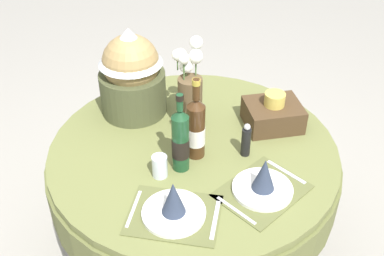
{
  "coord_description": "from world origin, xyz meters",
  "views": [
    {
      "loc": [
        -0.32,
        -1.59,
        2.03
      ],
      "look_at": [
        0.0,
        0.03,
        0.81
      ],
      "focal_mm": 43.99,
      "sensor_mm": 36.0,
      "label": 1
    }
  ],
  "objects_px": {
    "flower_vase": "(189,92)",
    "wine_bottle_right": "(180,140)",
    "wine_bottle_left": "(197,128)",
    "woven_basket_side_right": "(273,114)",
    "place_setting_right": "(263,182)",
    "pepper_mill": "(246,141)",
    "tumbler_near_right": "(160,166)",
    "gift_tub_back_left": "(131,70)",
    "place_setting_left": "(174,206)",
    "dining_table": "(193,171)"
  },
  "relations": [
    {
      "from": "place_setting_left",
      "to": "gift_tub_back_left",
      "type": "relative_size",
      "value": 0.95
    },
    {
      "from": "dining_table",
      "to": "place_setting_left",
      "type": "height_order",
      "value": "place_setting_left"
    },
    {
      "from": "pepper_mill",
      "to": "place_setting_left",
      "type": "bearing_deg",
      "value": -140.84
    },
    {
      "from": "place_setting_left",
      "to": "pepper_mill",
      "type": "xyz_separation_m",
      "value": [
        0.36,
        0.29,
        0.03
      ]
    },
    {
      "from": "tumbler_near_right",
      "to": "pepper_mill",
      "type": "relative_size",
      "value": 0.61
    },
    {
      "from": "tumbler_near_right",
      "to": "place_setting_right",
      "type": "bearing_deg",
      "value": -23.97
    },
    {
      "from": "place_setting_left",
      "to": "woven_basket_side_right",
      "type": "xyz_separation_m",
      "value": [
        0.54,
        0.48,
        0.02
      ]
    },
    {
      "from": "place_setting_right",
      "to": "woven_basket_side_right",
      "type": "distance_m",
      "value": 0.46
    },
    {
      "from": "flower_vase",
      "to": "wine_bottle_left",
      "type": "relative_size",
      "value": 1.14
    },
    {
      "from": "place_setting_right",
      "to": "flower_vase",
      "type": "relative_size",
      "value": 1.0
    },
    {
      "from": "wine_bottle_right",
      "to": "gift_tub_back_left",
      "type": "relative_size",
      "value": 0.83
    },
    {
      "from": "place_setting_right",
      "to": "wine_bottle_left",
      "type": "xyz_separation_m",
      "value": [
        -0.21,
        0.27,
        0.09
      ]
    },
    {
      "from": "flower_vase",
      "to": "pepper_mill",
      "type": "xyz_separation_m",
      "value": [
        0.2,
        -0.25,
        -0.12
      ]
    },
    {
      "from": "wine_bottle_right",
      "to": "tumbler_near_right",
      "type": "relative_size",
      "value": 3.7
    },
    {
      "from": "flower_vase",
      "to": "woven_basket_side_right",
      "type": "xyz_separation_m",
      "value": [
        0.38,
        -0.06,
        -0.13
      ]
    },
    {
      "from": "wine_bottle_right",
      "to": "woven_basket_side_right",
      "type": "bearing_deg",
      "value": 24.61
    },
    {
      "from": "woven_basket_side_right",
      "to": "wine_bottle_right",
      "type": "bearing_deg",
      "value": -155.39
    },
    {
      "from": "wine_bottle_left",
      "to": "gift_tub_back_left",
      "type": "distance_m",
      "value": 0.46
    },
    {
      "from": "dining_table",
      "to": "flower_vase",
      "type": "xyz_separation_m",
      "value": [
        0.01,
        0.15,
        0.33
      ]
    },
    {
      "from": "wine_bottle_right",
      "to": "place_setting_left",
      "type": "bearing_deg",
      "value": -105.51
    },
    {
      "from": "tumbler_near_right",
      "to": "flower_vase",
      "type": "bearing_deg",
      "value": 59.62
    },
    {
      "from": "place_setting_right",
      "to": "pepper_mill",
      "type": "height_order",
      "value": "same"
    },
    {
      "from": "wine_bottle_left",
      "to": "wine_bottle_right",
      "type": "distance_m",
      "value": 0.11
    },
    {
      "from": "woven_basket_side_right",
      "to": "place_setting_left",
      "type": "bearing_deg",
      "value": -138.73
    },
    {
      "from": "place_setting_left",
      "to": "wine_bottle_left",
      "type": "bearing_deg",
      "value": 65.32
    },
    {
      "from": "dining_table",
      "to": "pepper_mill",
      "type": "height_order",
      "value": "pepper_mill"
    },
    {
      "from": "tumbler_near_right",
      "to": "gift_tub_back_left",
      "type": "distance_m",
      "value": 0.53
    },
    {
      "from": "wine_bottle_right",
      "to": "pepper_mill",
      "type": "xyz_separation_m",
      "value": [
        0.29,
        0.03,
        -0.07
      ]
    },
    {
      "from": "wine_bottle_right",
      "to": "flower_vase",
      "type": "bearing_deg",
      "value": 72.08
    },
    {
      "from": "flower_vase",
      "to": "wine_bottle_right",
      "type": "distance_m",
      "value": 0.3
    },
    {
      "from": "pepper_mill",
      "to": "gift_tub_back_left",
      "type": "bearing_deg",
      "value": 135.47
    },
    {
      "from": "place_setting_left",
      "to": "gift_tub_back_left",
      "type": "height_order",
      "value": "gift_tub_back_left"
    },
    {
      "from": "wine_bottle_right",
      "to": "woven_basket_side_right",
      "type": "relative_size",
      "value": 1.43
    },
    {
      "from": "wine_bottle_left",
      "to": "tumbler_near_right",
      "type": "relative_size",
      "value": 3.86
    },
    {
      "from": "place_setting_left",
      "to": "tumbler_near_right",
      "type": "relative_size",
      "value": 4.23
    },
    {
      "from": "place_setting_left",
      "to": "place_setting_right",
      "type": "relative_size",
      "value": 0.96
    },
    {
      "from": "place_setting_right",
      "to": "wine_bottle_left",
      "type": "relative_size",
      "value": 1.14
    },
    {
      "from": "place_setting_left",
      "to": "wine_bottle_left",
      "type": "relative_size",
      "value": 1.1
    },
    {
      "from": "pepper_mill",
      "to": "wine_bottle_right",
      "type": "bearing_deg",
      "value": -173.71
    },
    {
      "from": "flower_vase",
      "to": "woven_basket_side_right",
      "type": "relative_size",
      "value": 1.7
    },
    {
      "from": "place_setting_right",
      "to": "pepper_mill",
      "type": "distance_m",
      "value": 0.24
    },
    {
      "from": "flower_vase",
      "to": "wine_bottle_right",
      "type": "relative_size",
      "value": 1.19
    },
    {
      "from": "wine_bottle_left",
      "to": "pepper_mill",
      "type": "relative_size",
      "value": 2.34
    },
    {
      "from": "wine_bottle_left",
      "to": "pepper_mill",
      "type": "bearing_deg",
      "value": -10.73
    },
    {
      "from": "place_setting_right",
      "to": "pepper_mill",
      "type": "relative_size",
      "value": 2.67
    },
    {
      "from": "wine_bottle_left",
      "to": "wine_bottle_right",
      "type": "relative_size",
      "value": 1.04
    },
    {
      "from": "tumbler_near_right",
      "to": "gift_tub_back_left",
      "type": "bearing_deg",
      "value": 96.6
    },
    {
      "from": "wine_bottle_right",
      "to": "pepper_mill",
      "type": "bearing_deg",
      "value": 6.29
    },
    {
      "from": "woven_basket_side_right",
      "to": "flower_vase",
      "type": "bearing_deg",
      "value": 170.77
    },
    {
      "from": "wine_bottle_left",
      "to": "wine_bottle_right",
      "type": "bearing_deg",
      "value": -138.51
    }
  ]
}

